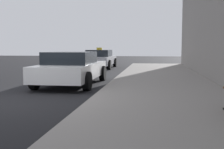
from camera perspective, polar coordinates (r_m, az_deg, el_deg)
ground_plane at (r=7.85m, az=-19.11°, el=-5.33°), size 80.00×80.00×0.00m
sidewalk at (r=6.99m, az=11.64°, el=-5.83°), size 4.00×32.00×0.15m
car_white at (r=10.92m, az=-8.11°, el=1.32°), size 2.07×4.58×1.27m
car_silver at (r=19.59m, az=-2.48°, el=3.20°), size 1.94×4.48×1.43m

